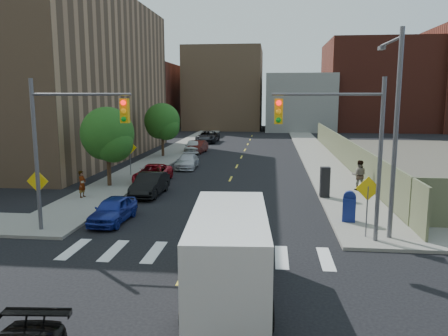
% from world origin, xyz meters
% --- Properties ---
extents(ground, '(160.00, 160.00, 0.00)m').
position_xyz_m(ground, '(0.00, 0.00, 0.00)').
color(ground, black).
rests_on(ground, ground).
extents(sidewalk_nw, '(3.50, 73.00, 0.15)m').
position_xyz_m(sidewalk_nw, '(-7.75, 41.50, 0.07)').
color(sidewalk_nw, gray).
rests_on(sidewalk_nw, ground).
extents(sidewalk_ne, '(3.50, 73.00, 0.15)m').
position_xyz_m(sidewalk_ne, '(7.75, 41.50, 0.07)').
color(sidewalk_ne, gray).
rests_on(sidewalk_ne, ground).
extents(fence_north, '(0.12, 44.00, 2.50)m').
position_xyz_m(fence_north, '(9.60, 28.00, 1.25)').
color(fence_north, '#606748').
rests_on(fence_north, ground).
extents(building_nw, '(22.00, 30.00, 16.00)m').
position_xyz_m(building_nw, '(-22.00, 30.00, 8.00)').
color(building_nw, '#8C6B4C').
rests_on(building_nw, ground).
extents(bg_bldg_west, '(14.00, 18.00, 12.00)m').
position_xyz_m(bg_bldg_west, '(-22.00, 70.00, 6.00)').
color(bg_bldg_west, '#592319').
rests_on(bg_bldg_west, ground).
extents(bg_bldg_midwest, '(14.00, 16.00, 15.00)m').
position_xyz_m(bg_bldg_midwest, '(-6.00, 72.00, 7.50)').
color(bg_bldg_midwest, '#8C6B4C').
rests_on(bg_bldg_midwest, ground).
extents(bg_bldg_center, '(12.00, 16.00, 10.00)m').
position_xyz_m(bg_bldg_center, '(8.00, 70.00, 5.00)').
color(bg_bldg_center, gray).
rests_on(bg_bldg_center, ground).
extents(bg_bldg_east, '(18.00, 18.00, 16.00)m').
position_xyz_m(bg_bldg_east, '(22.00, 72.00, 8.00)').
color(bg_bldg_east, '#592319').
rests_on(bg_bldg_east, ground).
extents(signal_nw, '(4.59, 0.30, 7.00)m').
position_xyz_m(signal_nw, '(-5.98, 6.00, 4.53)').
color(signal_nw, '#59595E').
rests_on(signal_nw, ground).
extents(signal_ne, '(4.59, 0.30, 7.00)m').
position_xyz_m(signal_ne, '(5.98, 6.00, 4.53)').
color(signal_ne, '#59595E').
rests_on(signal_ne, ground).
extents(streetlight_ne, '(0.25, 3.70, 9.00)m').
position_xyz_m(streetlight_ne, '(8.20, 6.90, 5.22)').
color(streetlight_ne, '#59595E').
rests_on(streetlight_ne, ground).
extents(warn_sign_nw, '(1.06, 0.06, 2.83)m').
position_xyz_m(warn_sign_nw, '(-7.80, 6.50, 1.99)').
color(warn_sign_nw, '#59595E').
rests_on(warn_sign_nw, ground).
extents(warn_sign_ne, '(1.06, 0.06, 2.83)m').
position_xyz_m(warn_sign_ne, '(7.20, 6.50, 1.99)').
color(warn_sign_ne, '#59595E').
rests_on(warn_sign_ne, ground).
extents(warn_sign_midwest, '(1.06, 0.06, 2.83)m').
position_xyz_m(warn_sign_midwest, '(-7.80, 20.00, 1.99)').
color(warn_sign_midwest, '#59595E').
rests_on(warn_sign_midwest, ground).
extents(tree_west_near, '(3.66, 3.64, 5.52)m').
position_xyz_m(tree_west_near, '(-8.00, 16.05, 3.48)').
color(tree_west_near, '#332114').
rests_on(tree_west_near, ground).
extents(tree_west_far, '(3.66, 3.64, 5.52)m').
position_xyz_m(tree_west_far, '(-8.00, 31.05, 3.48)').
color(tree_west_far, '#332114').
rests_on(tree_west_far, ground).
extents(parked_car_blue, '(1.66, 3.78, 1.27)m').
position_xyz_m(parked_car_blue, '(-4.75, 7.94, 0.63)').
color(parked_car_blue, navy).
rests_on(parked_car_blue, ground).
extents(parked_car_black, '(1.61, 4.34, 1.42)m').
position_xyz_m(parked_car_black, '(-4.56, 13.97, 0.71)').
color(parked_car_black, black).
rests_on(parked_car_black, ground).
extents(parked_car_red, '(2.18, 4.66, 1.29)m').
position_xyz_m(parked_car_red, '(-5.50, 18.08, 0.65)').
color(parked_car_red, maroon).
rests_on(parked_car_red, ground).
extents(parked_car_silver, '(1.79, 4.23, 1.22)m').
position_xyz_m(parked_car_silver, '(-4.20, 24.47, 0.61)').
color(parked_car_silver, '#B8BBC1').
rests_on(parked_car_silver, ground).
extents(parked_car_white, '(2.02, 4.39, 1.46)m').
position_xyz_m(parked_car_white, '(-5.50, 34.67, 0.73)').
color(parked_car_white, silver).
rests_on(parked_car_white, ground).
extents(parked_car_maroon, '(1.83, 4.21, 1.35)m').
position_xyz_m(parked_car_maroon, '(-5.03, 34.82, 0.67)').
color(parked_car_maroon, '#41100D').
rests_on(parked_car_maroon, ground).
extents(parked_car_grey, '(2.79, 5.70, 1.56)m').
position_xyz_m(parked_car_grey, '(-5.50, 45.63, 0.78)').
color(parked_car_grey, black).
rests_on(parked_car_grey, ground).
extents(cargo_van, '(2.83, 6.12, 2.74)m').
position_xyz_m(cargo_van, '(1.76, 0.63, 1.44)').
color(cargo_van, silver).
rests_on(cargo_van, ground).
extents(mailbox, '(0.70, 0.58, 1.51)m').
position_xyz_m(mailbox, '(6.87, 8.86, 0.88)').
color(mailbox, navy).
rests_on(mailbox, sidewalk_ne).
extents(payphone, '(0.58, 0.48, 1.85)m').
position_xyz_m(payphone, '(6.30, 14.01, 1.07)').
color(payphone, black).
rests_on(payphone, sidewalk_ne).
extents(pedestrian_west, '(0.48, 0.65, 1.63)m').
position_xyz_m(pedestrian_west, '(-8.32, 12.37, 0.96)').
color(pedestrian_west, gray).
rests_on(pedestrian_west, sidewalk_nw).
extents(pedestrian_east, '(1.08, 0.91, 1.97)m').
position_xyz_m(pedestrian_east, '(8.75, 16.28, 1.13)').
color(pedestrian_east, gray).
rests_on(pedestrian_east, sidewalk_ne).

